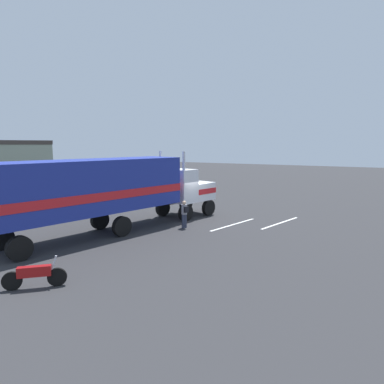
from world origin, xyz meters
name	(u,v)px	position (x,y,z in m)	size (l,w,h in m)	color
ground_plane	(188,217)	(0.00, 0.00, 0.00)	(120.00, 120.00, 0.00)	#2D2D30
lane_stripe_near	(233,225)	(-0.53, -3.50, 0.01)	(4.40, 0.16, 0.01)	silver
lane_stripe_mid	(280,223)	(1.25, -6.00, 0.01)	(4.40, 0.16, 0.01)	silver
semi_truck	(111,188)	(-5.34, 1.99, 2.52)	(14.29, 6.29, 4.50)	silver
person_bystander	(184,213)	(-2.57, -1.16, 0.89)	(0.41, 0.48, 1.63)	#2D3347
parked_bus	(30,181)	(-2.41, 12.76, 2.07)	(11.29, 5.11, 3.40)	silver
motorcycle	(35,275)	(-12.33, -0.60, 0.48)	(1.48, 1.64, 1.12)	black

